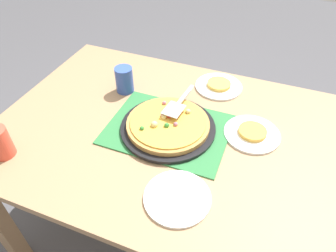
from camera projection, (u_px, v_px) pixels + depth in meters
ground_plane at (168, 226)px, 1.74m from camera, size 8.00×8.00×0.00m
dining_table at (168, 148)px, 1.31m from camera, size 1.40×1.00×0.75m
placemat at (168, 129)px, 1.24m from camera, size 0.48×0.36×0.01m
pizza_pan at (168, 127)px, 1.23m from camera, size 0.38×0.38×0.01m
pizza at (168, 124)px, 1.21m from camera, size 0.33×0.33×0.05m
plate_near_left at (252, 134)px, 1.21m from camera, size 0.22×0.22×0.01m
plate_far_right at (219, 86)px, 1.45m from camera, size 0.22×0.22×0.01m
plate_side at (177, 198)px, 0.99m from camera, size 0.22×0.22×0.01m
served_slice_left at (252, 132)px, 1.20m from camera, size 0.11×0.11×0.02m
served_slice_right at (219, 84)px, 1.44m from camera, size 0.11×0.11×0.02m
cup_near at (0, 143)px, 1.10m from camera, size 0.08×0.08×0.12m
cup_far at (124, 80)px, 1.39m from camera, size 0.08×0.08×0.12m
pizza_server at (179, 103)px, 1.26m from camera, size 0.08×0.23×0.01m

